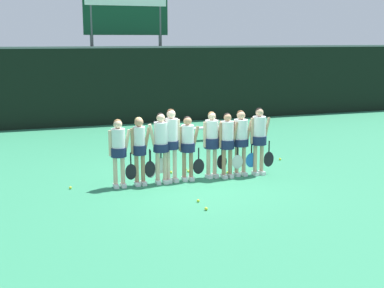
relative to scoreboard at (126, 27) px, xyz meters
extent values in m
plane|color=#2D7F56|center=(-0.69, -10.24, -3.95)|extent=(140.00, 140.00, 0.00)
cube|color=black|center=(-0.69, -0.91, -2.41)|extent=(60.00, 0.06, 3.09)
cube|color=slate|center=(-0.69, -0.91, -0.82)|extent=(60.00, 0.08, 0.08)
cylinder|color=#515156|center=(-1.46, 0.00, -1.40)|extent=(0.14, 0.14, 5.10)
cylinder|color=#515156|center=(1.46, 0.00, -1.40)|extent=(0.14, 0.14, 5.10)
cube|color=#0F3823|center=(0.00, 0.00, 0.40)|extent=(3.56, 0.12, 1.48)
cube|color=white|center=(0.00, -0.07, 1.00)|extent=(3.42, 0.02, 0.30)
cube|color=#B2B2B7|center=(1.08, -5.34, -3.51)|extent=(2.09, 0.36, 0.04)
cylinder|color=slate|center=(1.94, -5.22, -3.74)|extent=(0.06, 0.06, 0.42)
cylinder|color=slate|center=(1.94, -5.47, -3.74)|extent=(0.06, 0.06, 0.42)
cylinder|color=slate|center=(0.22, -5.21, -3.74)|extent=(0.06, 0.06, 0.42)
cylinder|color=slate|center=(0.22, -5.47, -3.74)|extent=(0.06, 0.06, 0.42)
cylinder|color=beige|center=(-2.46, -10.25, -3.56)|extent=(0.10, 0.10, 0.78)
cylinder|color=beige|center=(-2.63, -10.25, -3.56)|extent=(0.10, 0.10, 0.78)
cube|color=white|center=(-2.46, -10.28, -3.91)|extent=(0.11, 0.24, 0.09)
cube|color=white|center=(-2.63, -10.28, -3.91)|extent=(0.11, 0.24, 0.09)
cylinder|color=#192347|center=(-2.54, -10.25, -3.10)|extent=(0.37, 0.37, 0.22)
cylinder|color=white|center=(-2.54, -10.25, -2.86)|extent=(0.33, 0.33, 0.63)
sphere|color=beige|center=(-2.54, -10.25, -2.44)|extent=(0.21, 0.21, 0.21)
sphere|color=olive|center=(-2.54, -10.23, -2.41)|extent=(0.19, 0.19, 0.19)
cylinder|color=beige|center=(-2.34, -10.26, -2.87)|extent=(0.20, 0.08, 0.60)
cylinder|color=beige|center=(-2.74, -10.25, -2.87)|extent=(0.08, 0.08, 0.60)
cylinder|color=black|center=(-2.26, -10.28, -3.26)|extent=(0.03, 0.03, 0.28)
ellipsoid|color=black|center=(-2.26, -10.28, -3.59)|extent=(0.28, 0.03, 0.38)
cylinder|color=tan|center=(-1.96, -10.23, -3.56)|extent=(0.10, 0.10, 0.79)
cylinder|color=tan|center=(-2.11, -10.24, -3.56)|extent=(0.10, 0.10, 0.79)
cube|color=white|center=(-1.96, -10.26, -3.91)|extent=(0.12, 0.24, 0.09)
cube|color=white|center=(-2.11, -10.27, -3.91)|extent=(0.12, 0.24, 0.09)
cylinder|color=#192347|center=(-2.04, -10.24, -3.08)|extent=(0.33, 0.33, 0.23)
cylinder|color=white|center=(-2.04, -10.24, -2.85)|extent=(0.29, 0.29, 0.64)
sphere|color=tan|center=(-2.04, -10.24, -2.42)|extent=(0.21, 0.21, 0.21)
sphere|color=#D8B772|center=(-2.04, -10.22, -2.39)|extent=(0.19, 0.19, 0.19)
cylinder|color=tan|center=(-1.85, -10.23, -2.86)|extent=(0.20, 0.08, 0.61)
cylinder|color=tan|center=(-2.21, -10.24, -2.86)|extent=(0.08, 0.08, 0.61)
cylinder|color=black|center=(-1.77, -10.25, -3.26)|extent=(0.03, 0.03, 0.29)
ellipsoid|color=silver|center=(-1.77, -10.25, -3.60)|extent=(0.27, 0.03, 0.39)
cylinder|color=beige|center=(-1.42, -10.26, -3.54)|extent=(0.10, 0.10, 0.82)
cylinder|color=beige|center=(-1.60, -10.26, -3.54)|extent=(0.10, 0.10, 0.82)
cube|color=white|center=(-1.42, -10.29, -3.91)|extent=(0.12, 0.25, 0.09)
cube|color=white|center=(-1.60, -10.29, -3.91)|extent=(0.12, 0.25, 0.09)
cylinder|color=#192347|center=(-1.51, -10.26, -3.06)|extent=(0.38, 0.38, 0.19)
cylinder|color=white|center=(-1.51, -10.26, -2.78)|extent=(0.33, 0.33, 0.69)
sphere|color=beige|center=(-1.51, -10.26, -2.34)|extent=(0.20, 0.20, 0.20)
sphere|color=black|center=(-1.51, -10.24, -2.31)|extent=(0.19, 0.19, 0.19)
cylinder|color=beige|center=(-1.71, -10.25, -2.80)|extent=(0.21, 0.09, 0.65)
cylinder|color=beige|center=(-1.31, -10.27, -2.80)|extent=(0.08, 0.08, 0.65)
cylinder|color=black|center=(-1.79, -10.27, -3.22)|extent=(0.03, 0.03, 0.29)
ellipsoid|color=black|center=(-1.79, -10.27, -3.56)|extent=(0.26, 0.03, 0.40)
cylinder|color=beige|center=(-1.15, -10.20, -3.52)|extent=(0.10, 0.10, 0.86)
cylinder|color=beige|center=(-1.32, -10.21, -3.52)|extent=(0.10, 0.10, 0.86)
cube|color=white|center=(-1.15, -10.23, -3.91)|extent=(0.12, 0.25, 0.09)
cube|color=white|center=(-1.32, -10.24, -3.91)|extent=(0.12, 0.25, 0.09)
cylinder|color=#192347|center=(-1.23, -10.21, -3.02)|extent=(0.36, 0.36, 0.20)
cylinder|color=white|center=(-1.23, -10.21, -2.73)|extent=(0.31, 0.31, 0.72)
sphere|color=beige|center=(-1.23, -10.21, -2.27)|extent=(0.22, 0.22, 0.22)
sphere|color=#4C331E|center=(-1.23, -10.19, -2.24)|extent=(0.20, 0.20, 0.20)
cylinder|color=beige|center=(-1.43, -10.22, -2.74)|extent=(0.22, 0.09, 0.68)
cylinder|color=beige|center=(-1.05, -10.20, -2.74)|extent=(0.08, 0.08, 0.68)
cylinder|color=black|center=(-1.51, -10.24, -3.18)|extent=(0.03, 0.03, 0.28)
ellipsoid|color=silver|center=(-1.51, -10.24, -3.51)|extent=(0.32, 0.03, 0.39)
cylinder|color=tan|center=(-0.72, -10.20, -3.57)|extent=(0.10, 0.10, 0.77)
cylinder|color=tan|center=(-0.90, -10.19, -3.57)|extent=(0.10, 0.10, 0.77)
cube|color=white|center=(-0.73, -10.23, -3.91)|extent=(0.13, 0.25, 0.09)
cube|color=white|center=(-0.90, -10.22, -3.91)|extent=(0.13, 0.25, 0.09)
cylinder|color=#192347|center=(-0.81, -10.20, -3.11)|extent=(0.37, 0.37, 0.22)
cylinder|color=white|center=(-0.81, -10.20, -2.87)|extent=(0.32, 0.32, 0.62)
sphere|color=tan|center=(-0.81, -10.20, -2.46)|extent=(0.21, 0.21, 0.21)
sphere|color=black|center=(-0.81, -10.18, -2.43)|extent=(0.19, 0.19, 0.19)
cylinder|color=tan|center=(-0.61, -10.21, -2.89)|extent=(0.20, 0.09, 0.59)
cylinder|color=tan|center=(-1.00, -10.18, -2.89)|extent=(0.08, 0.08, 0.59)
cylinder|color=black|center=(-0.53, -10.24, -3.28)|extent=(0.03, 0.03, 0.28)
ellipsoid|color=black|center=(-0.53, -10.24, -3.61)|extent=(0.30, 0.03, 0.39)
cylinder|color=beige|center=(-0.06, -10.13, -3.55)|extent=(0.10, 0.10, 0.80)
cylinder|color=beige|center=(-0.24, -10.15, -3.55)|extent=(0.10, 0.10, 0.80)
cube|color=white|center=(-0.06, -10.16, -3.91)|extent=(0.13, 0.25, 0.09)
cube|color=white|center=(-0.24, -10.18, -3.91)|extent=(0.13, 0.25, 0.09)
cylinder|color=#192347|center=(-0.15, -10.14, -3.06)|extent=(0.38, 0.38, 0.26)
cylinder|color=white|center=(-0.15, -10.14, -2.81)|extent=(0.33, 0.33, 0.67)
sphere|color=beige|center=(-0.15, -10.14, -2.38)|extent=(0.20, 0.20, 0.20)
sphere|color=olive|center=(-0.15, -10.12, -2.36)|extent=(0.18, 0.18, 0.18)
cylinder|color=beige|center=(0.05, -10.12, -2.83)|extent=(0.21, 0.10, 0.64)
cylinder|color=beige|center=(-0.35, -10.16, -2.83)|extent=(0.08, 0.08, 0.64)
cylinder|color=black|center=(0.13, -10.13, -3.24)|extent=(0.03, 0.03, 0.28)
ellipsoid|color=black|center=(0.13, -10.13, -3.57)|extent=(0.27, 0.03, 0.38)
cylinder|color=tan|center=(0.30, -10.28, -3.56)|extent=(0.10, 0.10, 0.79)
cylinder|color=tan|center=(0.13, -10.28, -3.56)|extent=(0.10, 0.10, 0.79)
cube|color=white|center=(0.30, -10.31, -3.91)|extent=(0.11, 0.24, 0.09)
cube|color=white|center=(0.13, -10.31, -3.91)|extent=(0.11, 0.24, 0.09)
cylinder|color=#192347|center=(0.21, -10.28, -3.09)|extent=(0.36, 0.36, 0.22)
cylinder|color=white|center=(0.21, -10.28, -2.83)|extent=(0.31, 0.31, 0.66)
sphere|color=tan|center=(0.21, -10.28, -2.41)|extent=(0.19, 0.19, 0.19)
sphere|color=black|center=(0.21, -10.26, -2.38)|extent=(0.18, 0.18, 0.18)
cylinder|color=tan|center=(0.41, -10.29, -2.85)|extent=(0.21, 0.08, 0.63)
cylinder|color=tan|center=(0.03, -10.28, -2.85)|extent=(0.08, 0.08, 0.63)
cylinder|color=black|center=(0.49, -10.31, -3.24)|extent=(0.03, 0.03, 0.26)
ellipsoid|color=silver|center=(0.49, -10.31, -3.55)|extent=(0.30, 0.03, 0.36)
cylinder|color=tan|center=(0.72, -10.20, -3.55)|extent=(0.10, 0.10, 0.80)
cylinder|color=tan|center=(0.52, -10.19, -3.55)|extent=(0.10, 0.10, 0.80)
cube|color=white|center=(0.71, -10.23, -3.91)|extent=(0.12, 0.25, 0.09)
cube|color=white|center=(0.52, -10.22, -3.91)|extent=(0.12, 0.25, 0.09)
cylinder|color=#192347|center=(0.62, -10.20, -3.08)|extent=(0.41, 0.41, 0.18)
cylinder|color=white|center=(0.62, -10.20, -2.82)|extent=(0.36, 0.36, 0.65)
sphere|color=tan|center=(0.62, -10.20, -2.38)|extent=(0.22, 0.22, 0.22)
sphere|color=#4C331E|center=(0.62, -10.18, -2.36)|extent=(0.20, 0.20, 0.20)
cylinder|color=tan|center=(0.84, -10.21, -2.83)|extent=(0.21, 0.09, 0.62)
cylinder|color=tan|center=(0.41, -10.18, -2.83)|extent=(0.08, 0.08, 0.62)
cylinder|color=black|center=(0.92, -10.23, -3.23)|extent=(0.03, 0.03, 0.27)
ellipsoid|color=blue|center=(0.92, -10.23, -3.56)|extent=(0.32, 0.03, 0.38)
cylinder|color=tan|center=(1.19, -10.26, -3.54)|extent=(0.10, 0.10, 0.83)
cylinder|color=tan|center=(1.01, -10.27, -3.54)|extent=(0.10, 0.10, 0.83)
cube|color=white|center=(1.20, -10.29, -3.91)|extent=(0.11, 0.24, 0.09)
cube|color=white|center=(1.01, -10.30, -3.91)|extent=(0.11, 0.24, 0.09)
cylinder|color=#192347|center=(1.10, -10.26, -3.04)|extent=(0.39, 0.39, 0.22)
cylinder|color=white|center=(1.10, -10.26, -2.78)|extent=(0.34, 0.34, 0.69)
sphere|color=tan|center=(1.10, -10.26, -2.33)|extent=(0.20, 0.20, 0.20)
sphere|color=black|center=(1.10, -10.24, -2.30)|extent=(0.19, 0.19, 0.19)
cylinder|color=tan|center=(1.31, -10.26, -2.79)|extent=(0.21, 0.08, 0.66)
cylinder|color=tan|center=(0.90, -10.27, -2.79)|extent=(0.08, 0.08, 0.66)
cylinder|color=black|center=(1.39, -10.28, -3.22)|extent=(0.03, 0.03, 0.29)
ellipsoid|color=black|center=(1.39, -10.28, -3.56)|extent=(0.29, 0.03, 0.40)
sphere|color=#CCE033|center=(0.38, -9.93, -3.92)|extent=(0.06, 0.06, 0.06)
sphere|color=#CCE033|center=(2.45, -8.98, -3.92)|extent=(0.07, 0.07, 0.07)
sphere|color=#CCE033|center=(-1.19, -11.99, -3.92)|extent=(0.06, 0.06, 0.06)
sphere|color=#CCE033|center=(-0.54, -9.24, -3.92)|extent=(0.07, 0.07, 0.07)
sphere|color=#CCE033|center=(-1.23, -12.57, -3.92)|extent=(0.07, 0.07, 0.07)
sphere|color=#CCE033|center=(-0.53, -9.45, -3.92)|extent=(0.06, 0.06, 0.06)
sphere|color=#CCE033|center=(-3.67, -10.03, -3.92)|extent=(0.07, 0.07, 0.07)
sphere|color=#CCE033|center=(-1.00, -9.41, -3.92)|extent=(0.07, 0.07, 0.07)
camera|label=1|loc=(-4.99, -22.38, -0.48)|focal=50.00mm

